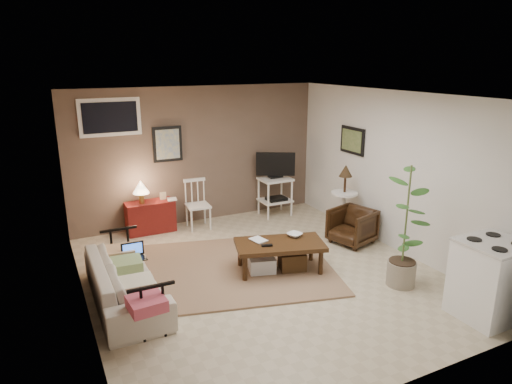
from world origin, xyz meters
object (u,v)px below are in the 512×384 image
red_console (150,214)px  tv_stand (275,182)px  coffee_table (279,254)px  side_table (345,191)px  spindle_chair (198,206)px  armchair (352,225)px  potted_plant (406,222)px  sofa (125,274)px  stove (490,279)px

red_console → tv_stand: bearing=-4.1°
coffee_table → side_table: bearing=26.0°
spindle_chair → tv_stand: 1.54m
red_console → armchair: size_ratio=1.48×
coffee_table → red_console: 2.60m
tv_stand → side_table: tv_stand is taller
potted_plant → side_table: bearing=76.0°
sofa → side_table: bearing=-78.9°
tv_stand → stove: bearing=-83.5°
tv_stand → armchair: (0.44, -1.74, -0.32)m
coffee_table → stove: bearing=-52.5°
sofa → tv_stand: 3.76m
spindle_chair → side_table: size_ratio=0.72×
tv_stand → potted_plant: (0.13, -3.17, 0.23)m
sofa → tv_stand: size_ratio=1.55×
coffee_table → potted_plant: potted_plant is taller
sofa → stove: size_ratio=2.02×
spindle_chair → stove: size_ratio=0.92×
red_console → spindle_chair: size_ratio=1.09×
coffee_table → armchair: 1.58m
sofa → side_table: size_ratio=1.58×
red_console → armchair: bearing=-34.7°
red_console → potted_plant: potted_plant is taller
sofa → spindle_chair: size_ratio=2.19×
tv_stand → side_table: bearing=-65.2°
coffee_table → spindle_chair: spindle_chair is taller
coffee_table → armchair: bearing=13.8°
spindle_chair → potted_plant: (1.66, -3.17, 0.47)m
red_console → spindle_chair: 0.82m
red_console → potted_plant: size_ratio=0.57×
coffee_table → red_console: red_console is taller
red_console → stove: size_ratio=1.01×
sofa → stove: bearing=-120.5°
sofa → tv_stand: (3.15, 2.03, 0.27)m
coffee_table → spindle_chair: 2.18m
potted_plant → armchair: bearing=78.0°
sofa → potted_plant: size_ratio=1.14×
red_console → side_table: (2.92, -1.46, 0.41)m
coffee_table → stove: 2.59m
potted_plant → stove: size_ratio=1.77×
side_table → coffee_table: bearing=-154.0°
sofa → potted_plant: (3.29, -1.14, 0.50)m
spindle_chair → potted_plant: size_ratio=0.52×
tv_stand → coffee_table: bearing=-117.4°
spindle_chair → tv_stand: (1.52, -0.01, 0.24)m
potted_plant → stove: (0.34, -1.00, -0.41)m
spindle_chair → potted_plant: bearing=-62.4°
sofa → side_table: side_table is taller
red_console → tv_stand: 2.35m
tv_stand → spindle_chair: bearing=179.7°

